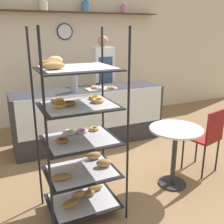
# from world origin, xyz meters

# --- Properties ---
(ground_plane) EXTENTS (14.00, 14.00, 0.00)m
(ground_plane) POSITION_xyz_m (0.00, 0.00, 0.00)
(ground_plane) COLOR olive
(back_wall) EXTENTS (10.00, 0.30, 2.70)m
(back_wall) POSITION_xyz_m (-0.00, 2.76, 1.37)
(back_wall) COLOR beige
(back_wall) RESTS_ON ground_plane
(display_counter) EXTENTS (2.50, 0.64, 0.94)m
(display_counter) POSITION_xyz_m (0.00, 1.37, 0.47)
(display_counter) COLOR #333338
(display_counter) RESTS_ON ground_plane
(pastry_rack) EXTENTS (0.77, 0.62, 1.89)m
(pastry_rack) POSITION_xyz_m (-0.71, -0.29, 0.82)
(pastry_rack) COLOR black
(pastry_rack) RESTS_ON ground_plane
(person_worker) EXTENTS (0.38, 0.23, 1.77)m
(person_worker) POSITION_xyz_m (0.48, 1.90, 0.98)
(person_worker) COLOR #282833
(person_worker) RESTS_ON ground_plane
(cafe_table) EXTENTS (0.63, 0.63, 0.75)m
(cafe_table) POSITION_xyz_m (0.48, -0.29, 0.56)
(cafe_table) COLOR #262628
(cafe_table) RESTS_ON ground_plane
(cafe_chair) EXTENTS (0.46, 0.46, 0.90)m
(cafe_chair) POSITION_xyz_m (1.05, -0.23, 0.56)
(cafe_chair) COLOR black
(cafe_chair) RESTS_ON ground_plane
(coffee_carafe) EXTENTS (0.11, 0.11, 0.33)m
(coffee_carafe) POSITION_xyz_m (-0.28, 1.28, 1.10)
(coffee_carafe) COLOR gray
(coffee_carafe) RESTS_ON display_counter
(donut_tray_counter) EXTENTS (0.51, 0.27, 0.05)m
(donut_tray_counter) POSITION_xyz_m (0.18, 1.30, 0.96)
(donut_tray_counter) COLOR silver
(donut_tray_counter) RESTS_ON display_counter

